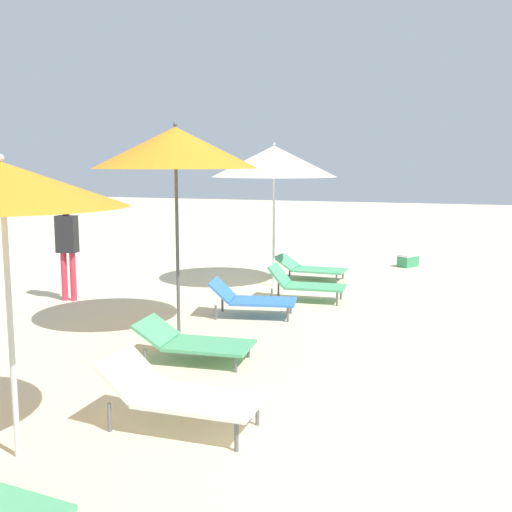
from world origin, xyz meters
name	(u,v)px	position (x,y,z in m)	size (l,w,h in m)	color
umbrella_second	(2,185)	(0.76, 3.66, 2.30)	(2.01, 2.01, 2.54)	silver
lounger_second_shoreside	(179,393)	(1.80, 4.64, 0.34)	(1.50, 0.70, 0.65)	white
umbrella_third	(176,148)	(0.29, 7.66, 2.69)	(2.36, 2.36, 3.04)	#4C4C51
lounger_third_shoreside	(251,298)	(0.97, 8.91, 0.30)	(1.48, 0.93, 0.60)	blue
lounger_third_inland	(193,341)	(1.07, 6.51, 0.25)	(1.50, 0.81, 0.50)	#4CA572
umbrella_farthest	(274,161)	(0.53, 11.47, 2.51)	(2.49, 2.49, 2.88)	silver
lounger_farthest_shoreside	(310,268)	(1.05, 12.40, 0.26)	(1.49, 0.73, 0.51)	#4CA572
lounger_farthest_inland	(305,283)	(1.48, 10.35, 0.32)	(1.41, 0.74, 0.65)	#4CA572
person_walking_far	(67,241)	(-2.56, 8.94, 1.10)	(0.39, 0.28, 1.79)	#D8334C
cooler_box	(408,260)	(2.86, 14.84, 0.15)	(0.50, 0.58, 0.30)	#338C59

